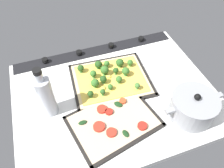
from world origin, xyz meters
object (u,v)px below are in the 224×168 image
baking_tray_back (113,122)px  oil_bottle (46,96)px  veggie_pizza_back (113,121)px  cooking_pot (193,107)px  baking_tray_front (111,81)px  broccoli_pizza (110,77)px

baking_tray_back → oil_bottle: (21.61, -13.13, 9.40)cm
veggie_pizza_back → cooking_pot: (-29.70, 6.42, 3.89)cm
baking_tray_back → baking_tray_front: bearing=-106.2°
veggie_pizza_back → cooking_pot: 30.64cm
baking_tray_front → oil_bottle: 30.08cm
broccoli_pizza → baking_tray_back: size_ratio=0.91×
baking_tray_front → cooking_pot: size_ratio=1.47×
baking_tray_back → cooking_pot: 30.67cm
baking_tray_front → cooking_pot: bearing=131.3°
baking_tray_back → veggie_pizza_back: size_ratio=1.09×
veggie_pizza_back → baking_tray_front: bearing=-106.4°
baking_tray_back → veggie_pizza_back: bearing=-44.8°
broccoli_pizza → cooking_pot: cooking_pot is taller
broccoli_pizza → oil_bottle: bearing=16.1°
veggie_pizza_back → baking_tray_back: bearing=135.2°
baking_tray_front → veggie_pizza_back: (6.03, 20.51, 0.71)cm
baking_tray_front → cooking_pot: 36.15cm
oil_bottle → baking_tray_front: bearing=-164.9°
broccoli_pizza → baking_tray_back: broccoli_pizza is taller
broccoli_pizza → oil_bottle: 29.47cm
oil_bottle → cooking_pot: bearing=159.2°
baking_tray_back → broccoli_pizza: bearing=-105.2°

